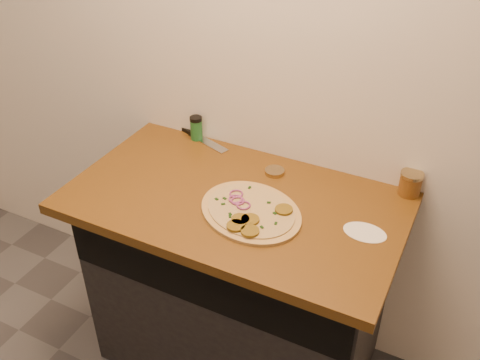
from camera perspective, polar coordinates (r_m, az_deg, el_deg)
The scene contains 8 objects.
cabinet at distance 2.24m, azimuth -0.10°, elevation -11.18°, with size 1.10×0.60×0.86m, color black.
countertop at distance 1.93m, azimuth -0.51°, elevation -2.32°, with size 1.20×0.70×0.04m, color brown.
pizza at distance 1.83m, azimuth 1.12°, elevation -3.37°, with size 0.50×0.50×0.03m.
chefs_knife at distance 2.29m, azimuth -4.72°, elevation 4.76°, with size 0.30×0.13×0.02m.
mason_jar_lid at distance 2.04m, azimuth 3.72°, elevation 0.90°, with size 0.08×0.08×0.02m, color #A0895D.
salsa_jar at distance 2.00m, azimuth 17.72°, elevation -0.34°, with size 0.08×0.08×0.09m.
spice_shaker at distance 2.25m, azimuth -4.69°, elevation 5.55°, with size 0.05×0.05×0.10m.
flour_spill at distance 1.81m, azimuth 13.17°, elevation -5.45°, with size 0.14×0.14×0.00m, color silver.
Camera 1 is at (0.71, 0.05, 2.03)m, focal length 40.00 mm.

